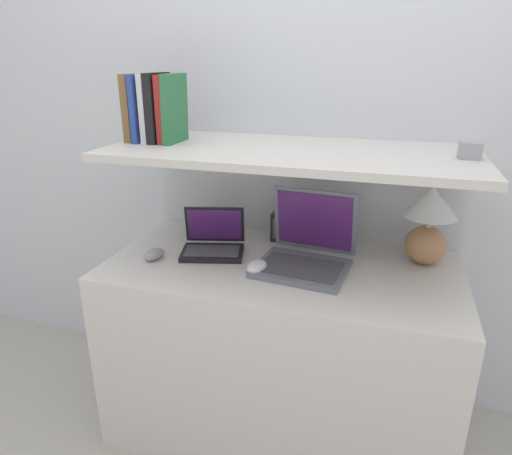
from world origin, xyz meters
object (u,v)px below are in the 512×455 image
at_px(second_mouse, 154,254).
at_px(router_box, 285,227).
at_px(book_white, 151,108).
at_px(laptop_small, 213,243).
at_px(book_green, 175,109).
at_px(computer_mouse, 257,267).
at_px(book_red, 167,109).
at_px(shelf_gadget, 470,150).
at_px(table_lamp, 429,221).
at_px(book_black, 158,108).
at_px(laptop_large, 306,252).
at_px(book_blue, 143,108).
at_px(book_brown, 135,108).

height_order(second_mouse, router_box, router_box).
bearing_deg(book_white, laptop_small, -7.90).
bearing_deg(book_green, computer_mouse, -23.30).
height_order(laptop_small, second_mouse, laptop_small).
height_order(router_box, book_white, book_white).
bearing_deg(second_mouse, router_box, 37.60).
xyz_separation_m(router_box, book_white, (-0.50, -0.17, 0.49)).
xyz_separation_m(book_red, shelf_gadget, (1.08, 0.00, -0.10)).
bearing_deg(table_lamp, shelf_gadget, -51.23).
distance_m(table_lamp, shelf_gadget, 0.32).
height_order(book_red, book_green, book_green).
xyz_separation_m(second_mouse, book_black, (-0.03, 0.17, 0.54)).
height_order(computer_mouse, book_black, book_black).
relative_size(table_lamp, book_red, 1.20).
height_order(table_lamp, router_box, table_lamp).
bearing_deg(shelf_gadget, second_mouse, -171.28).
height_order(laptop_large, book_blue, book_blue).
height_order(router_box, book_red, book_red).
xyz_separation_m(computer_mouse, router_box, (0.03, 0.33, 0.04)).
height_order(book_brown, book_red, book_brown).
xyz_separation_m(second_mouse, router_box, (0.44, 0.34, 0.04)).
height_order(book_white, shelf_gadget, book_white).
height_order(book_blue, book_white, book_white).
bearing_deg(book_white, book_black, 0.00).
relative_size(laptop_small, computer_mouse, 2.55).
distance_m(table_lamp, book_white, 1.13).
height_order(book_brown, book_blue, same).
relative_size(book_brown, shelf_gadget, 3.68).
bearing_deg(book_white, shelf_gadget, 0.00).
distance_m(book_blue, book_red, 0.10).
xyz_separation_m(table_lamp, book_red, (-0.99, -0.11, 0.38)).
relative_size(second_mouse, book_green, 0.43).
height_order(laptop_large, book_red, book_red).
distance_m(book_brown, book_red, 0.14).
height_order(computer_mouse, book_white, book_white).
xyz_separation_m(laptop_large, laptop_small, (-0.38, 0.02, -0.02)).
bearing_deg(book_black, book_brown, -180.00).
xyz_separation_m(table_lamp, book_brown, (-1.13, -0.11, 0.38)).
bearing_deg(book_brown, second_mouse, -52.17).
relative_size(book_green, shelf_gadget, 3.72).
height_order(book_blue, book_red, book_blue).
height_order(table_lamp, laptop_small, table_lamp).
height_order(second_mouse, book_blue, book_blue).
bearing_deg(laptop_small, book_green, 166.96).
relative_size(book_brown, book_green, 0.99).
bearing_deg(second_mouse, book_red, 86.80).
relative_size(book_brown, book_red, 1.01).
relative_size(book_white, book_red, 1.02).
distance_m(book_white, book_black, 0.03).
bearing_deg(second_mouse, table_lamp, 15.24).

